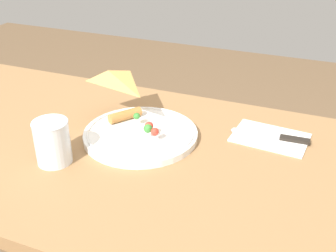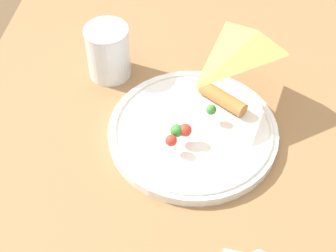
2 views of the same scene
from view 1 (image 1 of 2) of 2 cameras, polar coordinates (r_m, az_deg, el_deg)
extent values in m
cube|color=olive|center=(0.99, -9.38, -2.96)|extent=(1.24, 0.66, 0.03)
cube|color=brown|center=(1.34, 21.71, -15.57)|extent=(0.06, 0.06, 0.72)
cube|color=brown|center=(1.69, -20.49, -5.21)|extent=(0.06, 0.06, 0.72)
cylinder|color=white|center=(0.99, -3.73, -1.18)|extent=(0.27, 0.27, 0.02)
torus|color=white|center=(0.98, -3.75, -0.70)|extent=(0.25, 0.25, 0.01)
pyramid|color=#DBA351|center=(0.97, -3.59, -0.40)|extent=(0.18, 0.16, 0.02)
cylinder|color=#B77A3D|center=(1.03, -5.83, 1.46)|extent=(0.07, 0.08, 0.02)
sphere|color=red|center=(0.93, -1.80, -0.77)|extent=(0.02, 0.02, 0.02)
sphere|color=#388433|center=(1.00, -4.26, 1.34)|extent=(0.02, 0.02, 0.02)
sphere|color=#388433|center=(0.94, -2.73, -0.35)|extent=(0.02, 0.02, 0.02)
sphere|color=red|center=(0.95, -2.59, 0.02)|extent=(0.02, 0.02, 0.02)
cylinder|color=white|center=(0.91, -15.37, -2.11)|extent=(0.07, 0.07, 0.10)
cylinder|color=#F4CC66|center=(0.92, -15.28, -2.73)|extent=(0.07, 0.07, 0.07)
torus|color=white|center=(0.89, -15.75, 0.43)|extent=(0.08, 0.08, 0.00)
cube|color=white|center=(1.01, 13.67, -1.52)|extent=(0.18, 0.13, 0.00)
cube|color=black|center=(1.01, 16.81, -1.76)|extent=(0.07, 0.02, 0.01)
cube|color=silver|center=(1.01, 11.81, -1.01)|extent=(0.11, 0.02, 0.00)
ellipsoid|color=silver|center=(1.02, 9.08, -0.56)|extent=(0.02, 0.02, 0.00)
camera|label=2|loc=(0.82, 38.83, 32.13)|focal=55.00mm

